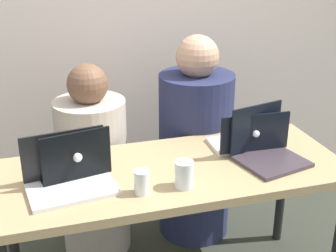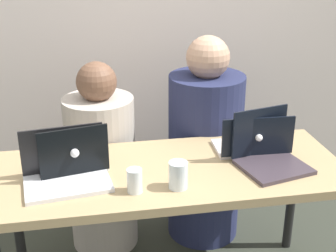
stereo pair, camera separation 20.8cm
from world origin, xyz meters
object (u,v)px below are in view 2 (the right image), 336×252
person_on_right (205,151)px  laptop_front_right (268,154)px  person_on_left (102,168)px  water_glass_left (135,182)px  laptop_back_left (72,160)px  laptop_front_left (66,171)px  water_glass_center (177,177)px  laptop_back_right (253,143)px

person_on_right → laptop_front_right: 0.62m
person_on_left → water_glass_left: (0.11, -0.68, 0.28)m
laptop_front_right → laptop_back_left: bearing=159.8°
person_on_left → laptop_front_right: (0.74, -0.55, 0.29)m
person_on_left → laptop_back_left: person_on_left is taller
person_on_left → laptop_back_left: 0.55m
laptop_front_left → water_glass_left: size_ratio=3.73×
person_on_right → laptop_back_left: size_ratio=3.55×
water_glass_left → water_glass_center: water_glass_center is taller
person_on_left → laptop_front_left: (-0.16, -0.55, 0.28)m
person_on_right → laptop_back_right: size_ratio=3.44×
laptop_front_right → water_glass_center: 0.47m
water_glass_center → laptop_back_left: bearing=151.2°
laptop_back_right → laptop_back_left: (-0.85, -0.03, 0.01)m
laptop_back_left → water_glass_left: (0.25, -0.24, -0.01)m
person_on_right → water_glass_left: person_on_right is taller
person_on_left → water_glass_left: bearing=114.7°
laptop_back_right → laptop_back_left: bearing=4.1°
person_on_right → water_glass_center: person_on_right is taller
person_on_left → person_on_right: person_on_right is taller
person_on_left → laptop_back_left: bearing=88.1°
laptop_front_left → water_glass_center: bearing=-24.0°
laptop_back_right → water_glass_left: bearing=26.3°
laptop_front_right → water_glass_center: size_ratio=2.89×
person_on_right → water_glass_left: bearing=40.7°
laptop_back_right → water_glass_center: (-0.42, -0.27, 0.01)m
person_on_right → water_glass_left: (-0.47, -0.68, 0.23)m
laptop_front_left → water_glass_left: laptop_front_left is taller
laptop_front_left → person_on_right: bearing=28.5°
laptop_front_right → water_glass_center: laptop_front_right is taller
person_on_right → laptop_back_right: bearing=92.1°
person_on_left → laptop_front_right: 0.96m
person_on_right → laptop_front_left: (-0.75, -0.55, 0.23)m
person_on_left → laptop_front_right: person_on_left is taller
laptop_front_right → laptop_back_left: size_ratio=0.99×
person_on_left → water_glass_center: (0.29, -0.68, 0.28)m
laptop_back_right → laptop_front_right: (0.03, -0.14, 0.01)m
laptop_back_right → laptop_front_left: bearing=10.7°
laptop_back_left → water_glass_center: size_ratio=2.91×
person_on_right → laptop_front_left: bearing=21.7°
laptop_front_left → water_glass_center: size_ratio=3.27×
laptop_back_right → water_glass_left: 0.66m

